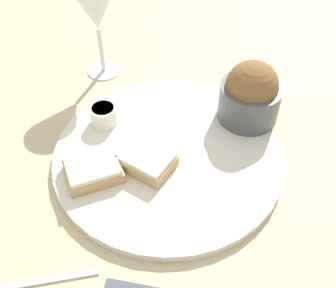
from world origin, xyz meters
TOP-DOWN VIEW (x-y plane):
  - ground_plane at (0.00, 0.00)m, footprint 4.00×4.00m
  - dinner_plate at (0.00, 0.00)m, footprint 0.36×0.36m
  - salad_bowl at (0.11, 0.11)m, footprint 0.10×0.10m
  - sauce_ramekin at (-0.12, 0.04)m, footprint 0.04×0.04m
  - cheese_toast_near at (-0.10, -0.07)m, footprint 0.10×0.10m
  - cheese_toast_far at (-0.03, -0.03)m, footprint 0.09×0.08m
  - wine_glass at (-0.17, 0.19)m, footprint 0.08×0.08m
  - fork at (-0.12, -0.24)m, footprint 0.15×0.07m

SIDE VIEW (x-z plane):
  - ground_plane at x=0.00m, z-range 0.00..0.00m
  - fork at x=-0.12m, z-range 0.00..0.01m
  - dinner_plate at x=0.00m, z-range 0.00..0.01m
  - cheese_toast_near at x=-0.10m, z-range 0.01..0.04m
  - cheese_toast_far at x=-0.03m, z-range 0.01..0.04m
  - sauce_ramekin at x=-0.12m, z-range 0.02..0.05m
  - salad_bowl at x=0.11m, z-range 0.01..0.11m
  - wine_glass at x=-0.17m, z-range 0.04..0.22m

